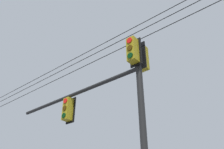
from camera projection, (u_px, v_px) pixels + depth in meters
signal_mast_assembly at (114, 103)px, 7.55m from camera, size 1.27×6.53×7.13m
overhead_wire_span at (104, 49)px, 9.02m from camera, size 3.81×33.15×0.78m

